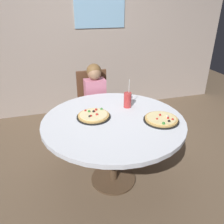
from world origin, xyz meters
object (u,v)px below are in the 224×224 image
Objects in this scene: dining_table at (113,127)px; soda_cup at (128,100)px; diner_child at (97,111)px; sauce_bowl at (128,97)px; chair_wooden at (94,103)px; pizza_veggie at (94,116)px; pizza_cheese at (161,119)px.

dining_table is 0.35m from soda_cup.
dining_table is 1.25× the size of diner_child.
soda_cup is at bearing -112.87° from sauce_bowl.
chair_wooden is 0.63m from sauce_bowl.
pizza_veggie is (-0.17, -0.66, 0.28)m from diner_child.
soda_cup is (0.22, -0.52, 0.35)m from diner_child.
soda_cup is at bearing 117.51° from pizza_cheese.
pizza_veggie is at bearing -144.18° from sauce_bowl.
diner_child is 3.30× the size of pizza_veggie.
sauce_bowl is at bearing 35.82° from pizza_veggie.
diner_child reaches higher than chair_wooden.
chair_wooden is 13.57× the size of sauce_bowl.
sauce_bowl is (-0.11, 0.60, 0.00)m from pizza_cheese.
pizza_veggie is at bearing -161.66° from soda_cup.
pizza_veggie is at bearing -101.61° from chair_wooden.
chair_wooden is at bearing 122.83° from sauce_bowl.
chair_wooden is 2.85× the size of pizza_cheese.
sauce_bowl is (0.31, -0.49, 0.24)m from chair_wooden.
soda_cup is 4.38× the size of sauce_bowl.
diner_child reaches higher than pizza_cheese.
diner_child reaches higher than dining_table.
pizza_veggie is 4.68× the size of sauce_bowl.
chair_wooden is at bearing 90.79° from diner_child.
diner_child is at bearing -89.21° from chair_wooden.
pizza_veggie reaches higher than dining_table.
sauce_bowl is (0.09, 0.22, -0.06)m from soda_cup.
soda_cup is at bearing -72.64° from chair_wooden.
diner_child is 3.53× the size of soda_cup.
diner_child is at bearing 75.07° from pizza_veggie.
chair_wooden is 2.90× the size of pizza_veggie.
pizza_cheese is at bearing -21.33° from dining_table.
sauce_bowl is at bearing 99.98° from pizza_cheese.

